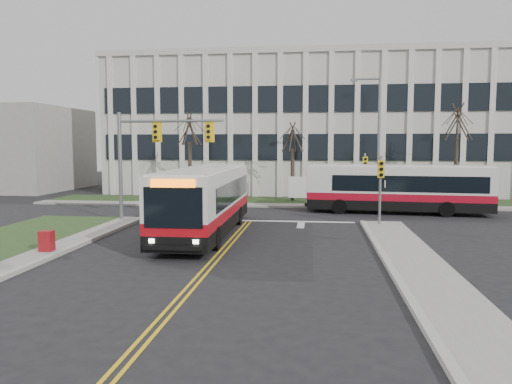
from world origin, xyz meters
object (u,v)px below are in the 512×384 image
object	(u,v)px
directory_sign	(298,188)
newspaper_box_red	(47,243)
bus_main	(206,202)
streetlight	(377,133)
bus_cross	(398,190)

from	to	relation	value
directory_sign	newspaper_box_red	bearing A→B (deg)	-116.15
directory_sign	bus_main	size ratio (longest dim) A/B	0.17
streetlight	bus_main	bearing A→B (deg)	-127.60
bus_main	streetlight	bearing A→B (deg)	51.65
directory_sign	bus_main	bearing A→B (deg)	-106.43
directory_sign	bus_cross	xyz separation A→B (m)	(6.50, -4.99, 0.34)
streetlight	bus_main	size ratio (longest dim) A/B	0.77
bus_main	newspaper_box_red	distance (m)	7.63
bus_main	newspaper_box_red	bearing A→B (deg)	-135.61
directory_sign	bus_main	world-z (taller)	bus_main
bus_cross	newspaper_box_red	distance (m)	21.27
bus_cross	newspaper_box_red	bearing A→B (deg)	-42.43
directory_sign	bus_cross	distance (m)	8.20
bus_main	bus_cross	size ratio (longest dim) A/B	1.05
bus_main	bus_cross	world-z (taller)	bus_main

